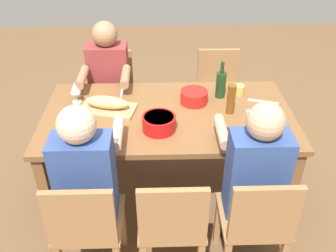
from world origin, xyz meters
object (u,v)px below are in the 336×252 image
Objects in this scene: diner_far_left at (109,80)px; napkin_stack at (258,116)px; dining_table at (168,123)px; diner_near_left at (87,176)px; wine_bottle at (221,84)px; serving_bowl_pasta at (194,96)px; bread_loaf at (107,102)px; chair_far_right at (218,90)px; cup_far_right at (239,90)px; cutting_board at (108,109)px; diner_near_right at (254,173)px; chair_near_center at (172,224)px; wine_glass at (75,89)px; chair_near_left at (87,226)px; beer_bottle at (231,99)px; serving_bowl_salad at (159,122)px; chair_near_right at (256,222)px; chair_far_left at (113,92)px.

napkin_stack is (1.13, -0.68, 0.05)m from diner_far_left.
diner_near_left is at bearing -128.93° from dining_table.
serving_bowl_pasta is at bearing -157.71° from wine_bottle.
serving_bowl_pasta is 0.64× the size of bread_loaf.
cup_far_right is (0.06, -0.53, 0.29)m from chair_far_right.
serving_bowl_pasta is 1.46× the size of napkin_stack.
diner_far_left is 4.14× the size of wine_bottle.
diner_near_left is 4.14× the size of wine_bottle.
cup_far_right is (1.00, 0.21, -0.03)m from bread_loaf.
chair_far_right is at bearing 81.33° from wine_bottle.
cutting_board is 0.06m from bread_loaf.
wine_bottle reaches higher than serving_bowl_pasta.
chair_near_center is at bearing -159.66° from diner_near_right.
diner_near_left is at bearing -154.26° from napkin_stack.
cup_far_right is at bearing -18.25° from diner_far_left.
chair_near_center reaches higher than cutting_board.
wine_glass is at bearing 103.43° from diner_near_left.
dining_table is 12.86× the size of napkin_stack.
cutting_board is at bearing 172.64° from dining_table.
wine_bottle is at bearing 29.81° from dining_table.
dining_table is 1.50× the size of diner_near_right.
serving_bowl_pasta reaches higher than cutting_board.
wine_glass is (-1.18, 0.79, 0.16)m from diner_near_right.
cutting_board is at bearing 86.17° from chair_near_left.
chair_far_right is 0.71× the size of diner_far_left.
diner_near_left is at bearing -125.09° from chair_far_right.
beer_bottle is (0.04, -0.24, 0.00)m from wine_bottle.
cutting_board is 0.87m from wine_bottle.
wine_bottle is 0.39m from napkin_stack.
serving_bowl_salad is 0.73m from wine_glass.
serving_bowl_pasta is 0.23m from wine_bottle.
napkin_stack is (1.13, 0.55, 0.05)m from diner_near_left.
chair_near_left is 2.93× the size of wine_bottle.
chair_far_right reaches higher than cup_far_right.
wine_bottle is 3.49× the size of cup_far_right.
diner_far_left reaches higher than chair_near_center.
chair_near_right is at bearing -86.55° from beer_bottle.
cup_far_right is at bearing -26.74° from chair_far_left.
diner_near_right reaches higher than chair_near_left.
cutting_board is at bearing -168.19° from cup_far_right.
chair_near_left is at bearing -139.94° from beer_bottle.
chair_near_right is at bearing -46.62° from serving_bowl_salad.
wine_glass is at bearing -177.11° from wine_bottle.
serving_bowl_pasta is (-0.30, 0.95, 0.31)m from chair_near_right.
bread_loaf is 1.45× the size of beer_bottle.
bread_loaf is (0.06, 0.85, 0.32)m from chair_near_left.
wine_bottle is (0.41, 1.03, 0.37)m from chair_near_center.
diner_near_right is 1.00× the size of diner_far_left.
diner_near_left reaches higher than chair_near_center.
serving_bowl_pasta is 0.89m from wine_glass.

